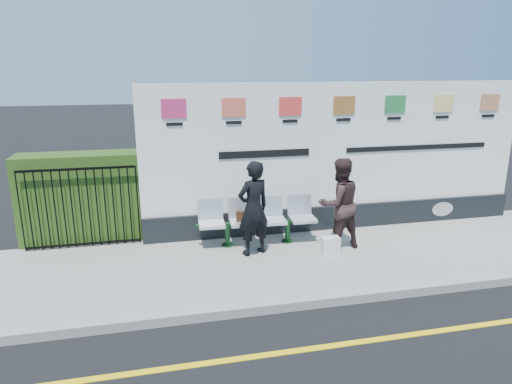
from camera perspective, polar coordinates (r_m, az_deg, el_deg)
The scene contains 12 objects.
ground at distance 6.61m, azimuth 19.10°, elevation -16.51°, with size 80.00×80.00×0.00m, color black.
pavement at distance 8.54m, azimuth 10.36°, elevation -7.88°, with size 14.00×3.00×0.12m, color gray.
kerb at distance 7.32m, azimuth 15.01°, elevation -12.23°, with size 14.00×0.18×0.14m, color gray.
yellow_line at distance 6.61m, azimuth 19.10°, elevation -16.48°, with size 14.00×0.10×0.01m, color yellow.
billboard at distance 9.51m, azimuth 10.39°, elevation 3.13°, with size 8.00×0.30×3.00m.
hedge at distance 9.41m, azimuth -20.76°, elevation -0.58°, with size 2.35×0.70×1.70m, color #2C4B16.
railing at distance 9.01m, azimuth -21.08°, elevation -1.85°, with size 2.05×0.06×1.54m, color black, non-canonical shape.
bench at distance 8.73m, azimuth 0.23°, elevation -5.00°, with size 2.23×0.58×0.48m, color silver, non-canonical shape.
woman_left at distance 8.07m, azimuth -0.33°, elevation -2.06°, with size 0.63×0.41×1.72m, color black.
woman_right at distance 8.50m, azimuth 10.33°, elevation -1.45°, with size 0.83×0.65×1.71m, color #342221.
handbag_brown at distance 8.57m, azimuth -1.69°, elevation -3.02°, with size 0.24×0.10×0.19m, color black.
carrier_bag_white at distance 8.38m, azimuth 9.27°, elevation -6.65°, with size 0.33×0.20×0.33m, color silver.
Camera 1 is at (-3.19, -4.69, 3.41)m, focal length 32.00 mm.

